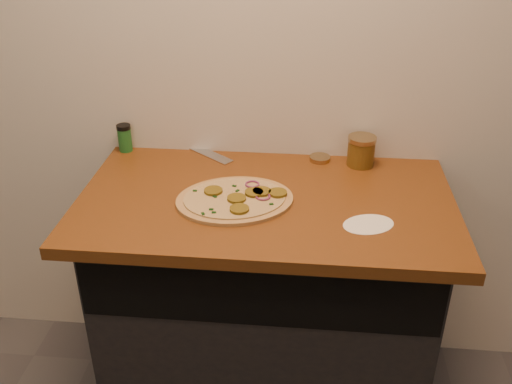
# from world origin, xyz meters

# --- Properties ---
(cabinet) EXTENTS (1.10, 0.60, 0.86)m
(cabinet) POSITION_xyz_m (0.00, 1.45, 0.43)
(cabinet) COLOR black
(cabinet) RESTS_ON ground
(countertop) EXTENTS (1.20, 0.70, 0.04)m
(countertop) POSITION_xyz_m (0.00, 1.42, 0.88)
(countertop) COLOR brown
(countertop) RESTS_ON cabinet
(pizza) EXTENTS (0.45, 0.45, 0.02)m
(pizza) POSITION_xyz_m (-0.09, 1.38, 0.91)
(pizza) COLOR tan
(pizza) RESTS_ON countertop
(chefs_knife) EXTENTS (0.29, 0.24, 0.02)m
(chefs_knife) POSITION_xyz_m (-0.31, 1.77, 0.91)
(chefs_knife) COLOR #B7BAC1
(chefs_knife) RESTS_ON countertop
(mason_jar_lid) EXTENTS (0.08, 0.08, 0.02)m
(mason_jar_lid) POSITION_xyz_m (0.17, 1.70, 0.91)
(mason_jar_lid) COLOR tan
(mason_jar_lid) RESTS_ON countertop
(salsa_jar) EXTENTS (0.10, 0.10, 0.11)m
(salsa_jar) POSITION_xyz_m (0.31, 1.68, 0.95)
(salsa_jar) COLOR maroon
(salsa_jar) RESTS_ON countertop
(spice_shaker) EXTENTS (0.05, 0.05, 0.10)m
(spice_shaker) POSITION_xyz_m (-0.55, 1.72, 0.95)
(spice_shaker) COLOR #1E5F25
(spice_shaker) RESTS_ON countertop
(flour_spill) EXTENTS (0.21, 0.21, 0.00)m
(flour_spill) POSITION_xyz_m (0.31, 1.28, 0.90)
(flour_spill) COLOR white
(flour_spill) RESTS_ON countertop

